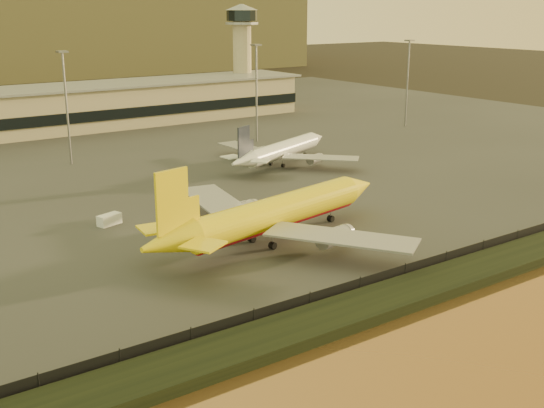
{
  "coord_description": "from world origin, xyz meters",
  "views": [
    {
      "loc": [
        -60.69,
        -71.01,
        35.01
      ],
      "look_at": [
        -1.79,
        12.0,
        5.39
      ],
      "focal_mm": 45.0,
      "sensor_mm": 36.0,
      "label": 1
    }
  ],
  "objects": [
    {
      "name": "white_narrowbody_jet",
      "position": [
        28.99,
        51.61,
        3.49
      ],
      "size": [
        36.72,
        34.66,
        11.02
      ],
      "rotation": [
        0.0,
        0.0,
        0.39
      ],
      "color": "white",
      "rests_on": "tarmac"
    },
    {
      "name": "embankment",
      "position": [
        0.0,
        -17.0,
        0.7
      ],
      "size": [
        320.0,
        7.0,
        1.4
      ],
      "primitive_type": "cube",
      "color": "black",
      "rests_on": "ground"
    },
    {
      "name": "perimeter_fence",
      "position": [
        0.0,
        -13.0,
        1.3
      ],
      "size": [
        300.0,
        0.05,
        2.2
      ],
      "primitive_type": "cube",
      "color": "black",
      "rests_on": "tarmac"
    },
    {
      "name": "apron_light_masts",
      "position": [
        15.0,
        75.0,
        15.7
      ],
      "size": [
        152.2,
        12.2,
        25.4
      ],
      "color": "slate",
      "rests_on": "tarmac"
    },
    {
      "name": "tarmac",
      "position": [
        0.0,
        95.0,
        0.1
      ],
      "size": [
        320.0,
        220.0,
        0.2
      ],
      "primitive_type": "cube",
      "color": "#2D2D2D",
      "rests_on": "ground"
    },
    {
      "name": "gse_vehicle_white",
      "position": [
        -20.52,
        32.14,
        1.09
      ],
      "size": [
        4.31,
        2.87,
        1.78
      ],
      "primitive_type": "cube",
      "rotation": [
        0.0,
        0.0,
        0.3
      ],
      "color": "white",
      "rests_on": "tarmac"
    },
    {
      "name": "ground",
      "position": [
        0.0,
        0.0,
        0.0
      ],
      "size": [
        900.0,
        900.0,
        0.0
      ],
      "primitive_type": "plane",
      "color": "black",
      "rests_on": "ground"
    },
    {
      "name": "control_tower",
      "position": [
        70.0,
        131.0,
        21.66
      ],
      "size": [
        11.2,
        11.2,
        35.5
      ],
      "color": "tan",
      "rests_on": "tarmac"
    },
    {
      "name": "dhl_cargo_jet",
      "position": [
        -3.11,
        9.58,
        4.57
      ],
      "size": [
        48.85,
        47.18,
        14.64
      ],
      "rotation": [
        0.0,
        0.0,
        0.19
      ],
      "color": "yellow",
      "rests_on": "tarmac"
    },
    {
      "name": "gse_vehicle_yellow",
      "position": [
        10.97,
        23.5,
        1.06
      ],
      "size": [
        4.18,
        2.82,
        1.73
      ],
      "primitive_type": "cube",
      "rotation": [
        0.0,
        0.0,
        0.31
      ],
      "color": "yellow",
      "rests_on": "tarmac"
    }
  ]
}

